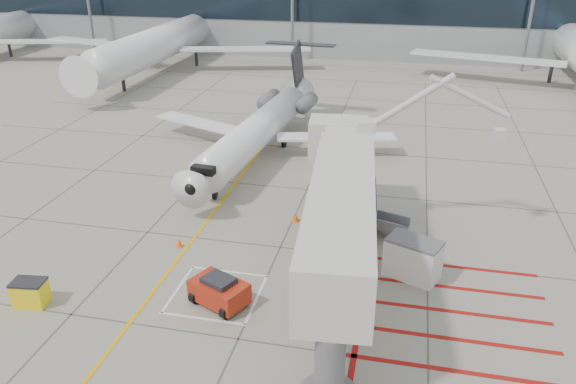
% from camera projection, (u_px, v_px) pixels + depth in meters
% --- Properties ---
extents(ground_plane, '(260.00, 260.00, 0.00)m').
position_uv_depth(ground_plane, '(262.00, 287.00, 27.72)').
color(ground_plane, gray).
rests_on(ground_plane, ground).
extents(regional_jet, '(23.47, 28.50, 7.01)m').
position_uv_depth(regional_jet, '(248.00, 121.00, 40.95)').
color(regional_jet, white).
rests_on(regional_jet, ground_plane).
extents(jet_bridge, '(10.89, 20.23, 7.80)m').
position_uv_depth(jet_bridge, '(341.00, 224.00, 25.44)').
color(jet_bridge, silver).
rests_on(jet_bridge, ground_plane).
extents(pushback_tug, '(3.06, 2.58, 1.52)m').
position_uv_depth(pushback_tug, '(219.00, 290.00, 26.17)').
color(pushback_tug, '#A72410').
rests_on(pushback_tug, ground_plane).
extents(spill_bin, '(1.58, 1.15, 1.27)m').
position_uv_depth(spill_bin, '(30.00, 293.00, 26.22)').
color(spill_bin, yellow).
rests_on(spill_bin, ground_plane).
extents(baggage_cart, '(2.29, 1.82, 1.26)m').
position_uv_depth(baggage_cart, '(389.00, 227.00, 32.15)').
color(baggage_cart, slate).
rests_on(baggage_cart, ground_plane).
extents(ground_power_unit, '(3.03, 2.44, 2.09)m').
position_uv_depth(ground_power_unit, '(413.00, 259.00, 28.19)').
color(ground_power_unit, silver).
rests_on(ground_power_unit, ground_plane).
extents(cone_nose, '(0.40, 0.40, 0.55)m').
position_uv_depth(cone_nose, '(179.00, 242.00, 31.21)').
color(cone_nose, '#FF5F0D').
rests_on(cone_nose, ground_plane).
extents(cone_side, '(0.40, 0.40, 0.56)m').
position_uv_depth(cone_side, '(296.00, 217.00, 34.01)').
color(cone_side, '#E55C0C').
rests_on(cone_side, ground_plane).
extents(terminal_glass_band, '(180.00, 0.10, 6.00)m').
position_uv_depth(terminal_glass_band, '(447.00, 2.00, 72.07)').
color(terminal_glass_band, black).
rests_on(terminal_glass_band, ground_plane).
extents(bg_aircraft_b, '(36.93, 41.03, 12.31)m').
position_uv_depth(bg_aircraft_b, '(165.00, 19.00, 70.82)').
color(bg_aircraft_b, silver).
rests_on(bg_aircraft_b, ground_plane).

